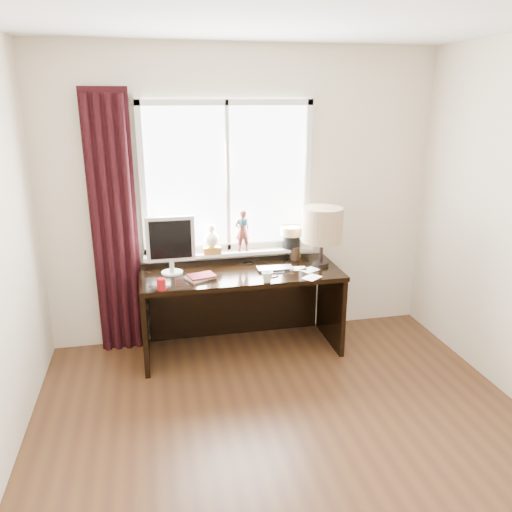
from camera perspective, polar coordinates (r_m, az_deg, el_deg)
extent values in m
cube|color=#4F3019|center=(3.28, 5.93, -23.75)|extent=(3.50, 4.00, 0.00)
cube|color=beige|center=(4.49, -1.39, 6.57)|extent=(3.50, 0.00, 2.60)
imported|color=silver|center=(4.29, 2.23, -1.41)|extent=(0.31, 0.20, 0.02)
imported|color=white|center=(4.00, 1.28, -2.35)|extent=(0.12, 0.12, 0.09)
cylinder|color=maroon|center=(3.90, -10.76, -3.19)|extent=(0.07, 0.07, 0.09)
cube|color=white|center=(4.41, -3.31, 8.99)|extent=(1.40, 0.02, 1.30)
cube|color=silver|center=(4.53, -3.12, 1.10)|extent=(1.50, 0.05, 0.05)
cube|color=silver|center=(4.33, -3.41, 17.13)|extent=(1.50, 0.05, 0.05)
cube|color=silver|center=(4.34, -12.87, 8.43)|extent=(0.05, 0.05, 1.40)
cube|color=silver|center=(4.55, 5.90, 9.21)|extent=(0.05, 0.05, 1.40)
cube|color=silver|center=(4.39, -3.26, 8.94)|extent=(0.03, 0.05, 1.30)
cube|color=silver|center=(4.49, -3.01, 0.43)|extent=(1.52, 0.18, 0.03)
cylinder|color=#400106|center=(4.40, -8.85, 1.74)|extent=(0.14, 0.14, 0.24)
cube|color=gold|center=(4.42, -5.06, 0.74)|extent=(0.15, 0.12, 0.06)
sphere|color=beige|center=(4.40, -5.10, 1.92)|extent=(0.13, 0.13, 0.13)
sphere|color=beige|center=(4.37, -5.13, 3.18)|extent=(0.07, 0.07, 0.07)
imported|color=brown|center=(4.43, -1.51, 2.93)|extent=(0.15, 0.11, 0.38)
cylinder|color=#1E4C51|center=(4.40, -1.49, 3.94)|extent=(0.10, 0.10, 0.05)
cylinder|color=black|center=(4.56, 4.06, 1.69)|extent=(0.16, 0.16, 0.12)
cylinder|color=#8C6B4C|center=(4.54, 4.09, 2.90)|extent=(0.20, 0.20, 0.08)
cube|color=black|center=(4.38, -15.87, 3.27)|extent=(0.38, 0.05, 2.25)
cylinder|color=black|center=(4.37, -17.70, 2.72)|extent=(0.06, 0.06, 2.20)
cylinder|color=black|center=(4.36, -16.52, 2.80)|extent=(0.06, 0.06, 2.20)
cylinder|color=black|center=(4.35, -15.34, 2.88)|extent=(0.06, 0.06, 2.20)
cylinder|color=black|center=(4.35, -14.16, 2.96)|extent=(0.06, 0.06, 2.20)
cube|color=black|center=(4.27, -1.73, -1.97)|extent=(1.70, 0.70, 0.04)
cube|color=black|center=(4.35, -12.58, -7.35)|extent=(0.04, 0.64, 0.71)
cube|color=black|center=(4.62, 8.55, -5.60)|extent=(0.04, 0.64, 0.71)
cube|color=black|center=(4.71, -2.43, -4.91)|extent=(1.60, 0.03, 0.71)
cylinder|color=beige|center=(4.26, -9.55, -1.86)|extent=(0.18, 0.18, 0.01)
cylinder|color=beige|center=(4.24, -9.59, -1.13)|extent=(0.04, 0.04, 0.10)
cube|color=beige|center=(4.17, -9.76, 1.92)|extent=(0.40, 0.04, 0.38)
cube|color=black|center=(4.15, -9.74, 1.83)|extent=(0.34, 0.01, 0.32)
cube|color=beige|center=(4.11, -6.38, -2.43)|extent=(0.27, 0.24, 0.02)
cube|color=maroon|center=(4.10, -6.23, -2.26)|extent=(0.24, 0.20, 0.01)
cylinder|color=black|center=(4.56, 4.45, 0.33)|extent=(0.09, 0.09, 0.12)
cylinder|color=black|center=(4.55, 4.25, 0.96)|extent=(0.01, 0.01, 0.22)
cylinder|color=black|center=(4.54, 4.64, 0.73)|extent=(0.01, 0.01, 0.19)
cylinder|color=black|center=(4.55, 4.42, 1.17)|extent=(0.01, 0.01, 0.25)
cylinder|color=black|center=(4.56, 4.64, 0.69)|extent=(0.01, 0.01, 0.17)
cube|color=gold|center=(4.60, 4.54, 0.59)|extent=(0.10, 0.03, 0.13)
cube|color=#996633|center=(4.59, 4.58, 0.55)|extent=(0.08, 0.01, 0.10)
cylinder|color=black|center=(4.43, 7.40, -0.90)|extent=(0.14, 0.14, 0.03)
cylinder|color=black|center=(4.39, 7.47, 0.64)|extent=(0.03, 0.03, 0.22)
cylinder|color=tan|center=(4.33, 7.59, 3.55)|extent=(0.35, 0.35, 0.30)
cube|color=white|center=(4.31, 6.15, -1.59)|extent=(0.18, 0.17, 0.00)
cube|color=white|center=(4.33, 4.75, -1.43)|extent=(0.16, 0.13, 0.00)
cube|color=white|center=(4.13, 6.40, -2.45)|extent=(0.19, 0.18, 0.00)
torus|color=black|center=(4.15, 1.72, -2.19)|extent=(0.17, 0.17, 0.01)
torus|color=black|center=(4.52, 3.98, -0.53)|extent=(0.14, 0.14, 0.01)
torus|color=black|center=(4.45, -0.90, -0.79)|extent=(0.10, 0.10, 0.01)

